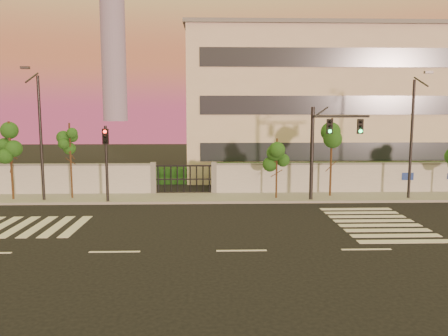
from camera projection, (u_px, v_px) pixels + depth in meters
The scene contains 15 objects.
ground at pixel (242, 251), 17.28m from camera, with size 120.00×120.00×0.00m, color black.
sidewalk at pixel (230, 198), 27.68m from camera, with size 60.00×3.00×0.15m, color gray.
perimeter_wall at pixel (230, 179), 29.05m from camera, with size 60.00×0.36×2.20m.
hedge_row at pixel (243, 176), 31.83m from camera, with size 41.00×4.25×1.80m.
institutional_building at pixel (326, 105), 38.58m from camera, with size 24.40×12.40×12.25m.
distant_skyscraper at pixel (113, 26), 285.17m from camera, with size 16.00×16.00×118.00m.
road_markings at pixel (203, 226), 20.96m from camera, with size 57.00×7.62×0.02m.
street_tree_b at pixel (10, 143), 26.48m from camera, with size 1.59×1.26×4.92m.
street_tree_c at pixel (70, 144), 26.89m from camera, with size 1.32×1.05×4.82m.
street_tree_d at pixel (277, 155), 27.00m from camera, with size 1.38×1.10×3.87m.
street_tree_e at pixel (332, 139), 27.59m from camera, with size 1.60×1.27×5.11m.
traffic_signal_main at pixel (324, 142), 26.42m from camera, with size 3.65×0.69×5.78m.
traffic_signal_secondary at pixel (106, 155), 25.86m from camera, with size 0.36×0.35×4.68m.
streetlight_west at pixel (39, 132), 26.01m from camera, with size 0.48×1.92×7.97m.
streetlight_east at pixel (413, 133), 26.62m from camera, with size 0.46×1.87×7.77m.
Camera 1 is at (-1.21, -16.70, 5.43)m, focal length 35.00 mm.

